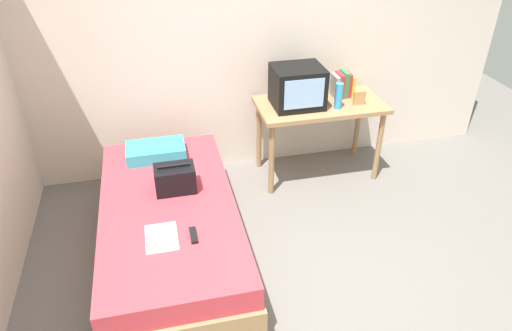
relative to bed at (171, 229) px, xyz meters
The scene contains 12 objects.
ground_plane 1.12m from the bed, 41.63° to the right, with size 8.00×8.00×0.00m, color slate.
wall_back 1.85m from the bed, 57.15° to the left, with size 5.20×0.10×2.60m, color beige.
bed is the anchor object (origin of this frame).
desk 1.76m from the bed, 30.34° to the left, with size 1.16×0.60×0.75m.
tv 1.66m from the bed, 34.75° to the left, with size 0.44×0.39×0.36m.
water_bottle 1.85m from the bed, 24.58° to the left, with size 0.07×0.07×0.23m, color #3399DB.
book_row 2.07m from the bed, 29.38° to the left, with size 0.19×0.16×0.24m.
picture_frame 2.03m from the bed, 22.63° to the left, with size 0.11×0.02×0.13m, color #B27F4C.
pillow 0.75m from the bed, 93.66° to the left, with size 0.49×0.29×0.11m, color #33A8B7.
handbag 0.39m from the bed, 63.91° to the left, with size 0.30×0.20×0.22m.
magazine 0.46m from the bed, 99.94° to the right, with size 0.21×0.29×0.01m, color white.
remote_dark 0.51m from the bed, 71.21° to the right, with size 0.04×0.16×0.02m, color black.
Camera 1 is at (-0.82, -2.08, 2.54)m, focal length 32.77 mm.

